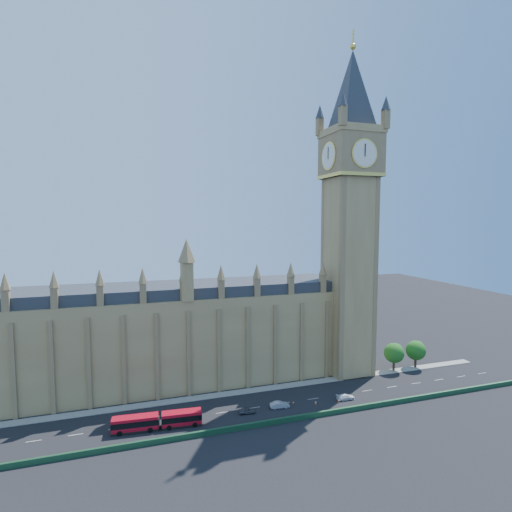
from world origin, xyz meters
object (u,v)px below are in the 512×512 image
object	(u,v)px
red_bus	(157,421)
car_silver	(280,405)
car_white	(346,397)
car_grey	(247,411)

from	to	relation	value
red_bus	car_silver	size ratio (longest dim) A/B	4.09
car_white	car_silver	bearing A→B (deg)	87.80
red_bus	car_grey	bearing A→B (deg)	5.82
car_silver	car_white	bearing A→B (deg)	-86.94
red_bus	car_white	world-z (taller)	red_bus
car_silver	car_white	xyz separation A→B (m)	(17.72, -0.96, -0.10)
car_grey	car_silver	distance (m)	8.42
car_grey	car_white	distance (m)	26.14
car_silver	car_grey	bearing A→B (deg)	98.38
car_silver	red_bus	bearing A→B (deg)	97.64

